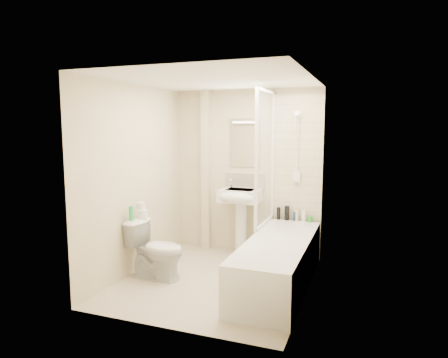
% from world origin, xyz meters
% --- Properties ---
extents(floor, '(2.50, 2.50, 0.00)m').
position_xyz_m(floor, '(0.00, 0.00, 0.00)').
color(floor, beige).
rests_on(floor, ground).
extents(wall_back, '(2.20, 0.02, 2.40)m').
position_xyz_m(wall_back, '(0.00, 1.25, 1.20)').
color(wall_back, beige).
rests_on(wall_back, ground).
extents(wall_left, '(0.02, 2.50, 2.40)m').
position_xyz_m(wall_left, '(-1.10, 0.00, 1.20)').
color(wall_left, beige).
rests_on(wall_left, ground).
extents(wall_right, '(0.02, 2.50, 2.40)m').
position_xyz_m(wall_right, '(1.10, 0.00, 1.20)').
color(wall_right, beige).
rests_on(wall_right, ground).
extents(ceiling, '(2.20, 2.50, 0.02)m').
position_xyz_m(ceiling, '(0.00, 0.00, 2.40)').
color(ceiling, white).
rests_on(ceiling, wall_back).
extents(tile_back, '(0.70, 0.01, 1.75)m').
position_xyz_m(tile_back, '(0.75, 1.24, 1.42)').
color(tile_back, beige).
rests_on(tile_back, wall_back).
extents(tile_right, '(0.01, 2.10, 1.75)m').
position_xyz_m(tile_right, '(1.09, 0.11, 1.42)').
color(tile_right, beige).
rests_on(tile_right, wall_right).
extents(pipe_boxing, '(0.12, 0.12, 2.40)m').
position_xyz_m(pipe_boxing, '(-0.62, 1.19, 1.20)').
color(pipe_boxing, beige).
rests_on(pipe_boxing, ground).
extents(splashback, '(0.60, 0.02, 0.30)m').
position_xyz_m(splashback, '(-0.02, 1.24, 1.03)').
color(splashback, beige).
rests_on(splashback, wall_back).
extents(mirror, '(0.46, 0.01, 0.60)m').
position_xyz_m(mirror, '(-0.02, 1.24, 1.58)').
color(mirror, white).
rests_on(mirror, wall_back).
extents(strip_light, '(0.42, 0.07, 0.07)m').
position_xyz_m(strip_light, '(-0.02, 1.22, 1.95)').
color(strip_light, silver).
rests_on(strip_light, wall_back).
extents(bathtub, '(0.70, 2.10, 0.55)m').
position_xyz_m(bathtub, '(0.75, 0.11, 0.29)').
color(bathtub, white).
rests_on(bathtub, ground).
extents(shower_screen, '(0.04, 0.92, 1.80)m').
position_xyz_m(shower_screen, '(0.40, 0.80, 1.45)').
color(shower_screen, white).
rests_on(shower_screen, bathtub).
extents(shower_fixture, '(0.10, 0.16, 0.99)m').
position_xyz_m(shower_fixture, '(0.75, 1.19, 1.55)').
color(shower_fixture, white).
rests_on(shower_fixture, wall_back).
extents(pedestal_sink, '(0.57, 0.51, 1.11)m').
position_xyz_m(pedestal_sink, '(-0.02, 1.01, 0.78)').
color(pedestal_sink, white).
rests_on(pedestal_sink, ground).
extents(bottle_black_a, '(0.05, 0.05, 0.17)m').
position_xyz_m(bottle_black_a, '(0.51, 1.16, 0.64)').
color(bottle_black_a, black).
rests_on(bottle_black_a, bathtub).
extents(bottle_black_b, '(0.07, 0.07, 0.20)m').
position_xyz_m(bottle_black_b, '(0.63, 1.16, 0.65)').
color(bottle_black_b, black).
rests_on(bottle_black_b, bathtub).
extents(bottle_blue, '(0.06, 0.06, 0.12)m').
position_xyz_m(bottle_blue, '(0.75, 1.16, 0.61)').
color(bottle_blue, navy).
rests_on(bottle_blue, bathtub).
extents(bottle_cream, '(0.05, 0.05, 0.15)m').
position_xyz_m(bottle_cream, '(0.77, 1.16, 0.63)').
color(bottle_cream, beige).
rests_on(bottle_cream, bathtub).
extents(bottle_white_b, '(0.05, 0.05, 0.16)m').
position_xyz_m(bottle_white_b, '(0.87, 1.16, 0.63)').
color(bottle_white_b, white).
rests_on(bottle_white_b, bathtub).
extents(bottle_green, '(0.07, 0.07, 0.08)m').
position_xyz_m(bottle_green, '(0.96, 1.16, 0.59)').
color(bottle_green, green).
rests_on(bottle_green, bathtub).
extents(toilet, '(0.48, 0.75, 0.72)m').
position_xyz_m(toilet, '(-0.72, -0.17, 0.36)').
color(toilet, white).
rests_on(toilet, ground).
extents(toilet_roll_lower, '(0.12, 0.12, 0.10)m').
position_xyz_m(toilet_roll_lower, '(-0.95, -0.09, 0.77)').
color(toilet_roll_lower, white).
rests_on(toilet_roll_lower, toilet).
extents(toilet_roll_upper, '(0.11, 0.11, 0.09)m').
position_xyz_m(toilet_roll_upper, '(-0.99, -0.07, 0.87)').
color(toilet_roll_upper, white).
rests_on(toilet_roll_upper, toilet_roll_lower).
extents(green_bottle, '(0.06, 0.06, 0.18)m').
position_xyz_m(green_bottle, '(-1.01, -0.25, 0.81)').
color(green_bottle, green).
rests_on(green_bottle, toilet).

